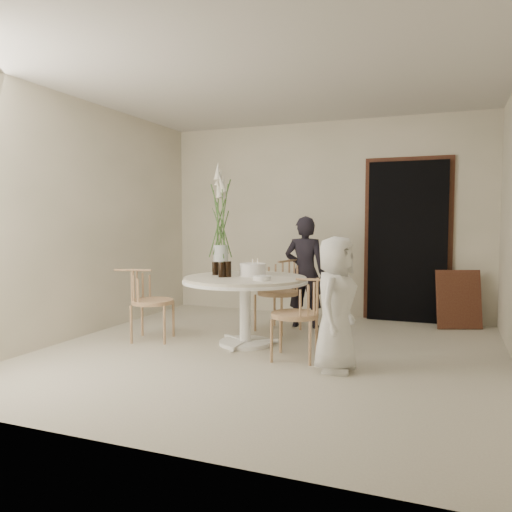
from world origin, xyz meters
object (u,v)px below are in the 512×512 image
(chair_right, at_px, (306,307))
(flower_vase, at_px, (221,224))
(chair_left, at_px, (143,294))
(boy, at_px, (336,304))
(birthday_cake, at_px, (253,270))
(table, at_px, (245,288))
(chair_far, at_px, (284,284))
(girl, at_px, (305,272))

(chair_right, xyz_separation_m, flower_vase, (-1.21, 0.66, 0.78))
(chair_left, relative_size, boy, 0.67)
(chair_right, xyz_separation_m, birthday_cake, (-0.73, 0.46, 0.29))
(table, distance_m, chair_right, 0.84)
(chair_far, height_order, flower_vase, flower_vase)
(chair_left, relative_size, flower_vase, 0.63)
(girl, bearing_deg, chair_left, 36.31)
(boy, bearing_deg, girl, 29.61)
(table, relative_size, birthday_cake, 4.72)
(chair_far, xyz_separation_m, chair_right, (0.63, -1.23, -0.04))
(boy, distance_m, flower_vase, 1.92)
(table, distance_m, girl, 1.16)
(table, height_order, chair_far, chair_far)
(chair_left, height_order, boy, boy)
(chair_left, bearing_deg, boy, -114.80)
(chair_left, relative_size, girl, 0.58)
(girl, bearing_deg, flower_vase, 39.27)
(chair_left, bearing_deg, birthday_cake, -89.58)
(chair_right, distance_m, flower_vase, 1.58)
(birthday_cake, relative_size, flower_vase, 0.22)
(chair_right, bearing_deg, girl, -168.64)
(table, height_order, girl, girl)
(boy, bearing_deg, chair_left, 86.37)
(chair_right, height_order, girl, girl)
(chair_far, xyz_separation_m, boy, (0.96, -1.47, 0.04))
(chair_right, height_order, chair_left, chair_left)
(chair_right, bearing_deg, boy, 49.13)
(boy, height_order, flower_vase, flower_vase)
(chair_right, xyz_separation_m, chair_left, (-1.91, 0.12, 0.01))
(chair_far, relative_size, birthday_cake, 3.02)
(boy, distance_m, birthday_cake, 1.29)
(chair_far, xyz_separation_m, chair_left, (-1.28, -1.11, -0.03))
(chair_right, height_order, flower_vase, flower_vase)
(chair_far, distance_m, girl, 0.33)
(boy, bearing_deg, chair_right, 59.48)
(birthday_cake, bearing_deg, flower_vase, 156.83)
(chair_right, distance_m, girl, 1.50)
(chair_far, bearing_deg, boy, -39.51)
(chair_right, bearing_deg, chair_left, -98.39)
(chair_left, relative_size, birthday_cake, 2.83)
(table, relative_size, girl, 0.96)
(chair_far, height_order, chair_left, chair_far)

